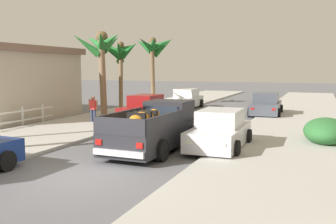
{
  "coord_description": "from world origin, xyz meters",
  "views": [
    {
      "loc": [
        6.51,
        -9.1,
        3.12
      ],
      "look_at": [
        0.28,
        6.6,
        1.2
      ],
      "focal_mm": 40.89,
      "sensor_mm": 36.0,
      "label": 1
    }
  ],
  "objects": [
    {
      "name": "ground_plane",
      "position": [
        0.0,
        0.0,
        0.0
      ],
      "size": [
        160.0,
        160.0,
        0.0
      ],
      "primitive_type": "plane",
      "color": "slate"
    },
    {
      "name": "car_left_near",
      "position": [
        2.97,
        5.28,
        0.71
      ],
      "size": [
        2.06,
        4.28,
        1.54
      ],
      "color": "silver",
      "rests_on": "ground"
    },
    {
      "name": "palm_tree_right_mid",
      "position": [
        -7.38,
        16.09,
        4.3
      ],
      "size": [
        3.3,
        3.75,
        5.22
      ],
      "color": "brown",
      "rests_on": "ground"
    },
    {
      "name": "pedestrian",
      "position": [
        -5.37,
        9.34,
        0.91
      ],
      "size": [
        0.57,
        0.32,
        1.59
      ],
      "color": "navy",
      "rests_on": "ground"
    },
    {
      "name": "pickup_truck",
      "position": [
        0.7,
        4.17,
        0.81
      ],
      "size": [
        2.31,
        5.25,
        1.8
      ],
      "color": "#28282D",
      "rests_on": "ground"
    },
    {
      "name": "sidewalk_left",
      "position": [
        -5.47,
        12.0,
        0.06
      ],
      "size": [
        5.26,
        60.0,
        0.12
      ],
      "primitive_type": "cube",
      "color": "#B2AFA8",
      "rests_on": "ground"
    },
    {
      "name": "palm_tree_left_fore",
      "position": [
        -6.72,
        20.9,
        4.77
      ],
      "size": [
        3.65,
        3.5,
        5.83
      ],
      "color": "brown",
      "rests_on": "ground"
    },
    {
      "name": "car_left_far",
      "position": [
        3.23,
        16.92,
        0.71
      ],
      "size": [
        2.14,
        4.31,
        1.54
      ],
      "color": "#474C56",
      "rests_on": "ground"
    },
    {
      "name": "hedge_bush",
      "position": [
        6.83,
        7.8,
        0.55
      ],
      "size": [
        1.8,
        2.8,
        1.1
      ],
      "primitive_type": "ellipsoid",
      "color": "#2D6B33",
      "rests_on": "ground"
    },
    {
      "name": "palm_tree_right_fore",
      "position": [
        -6.79,
        12.57,
        4.38
      ],
      "size": [
        3.4,
        3.71,
        5.54
      ],
      "color": "#846B4C",
      "rests_on": "ground"
    },
    {
      "name": "car_left_mid",
      "position": [
        -3.28,
        19.44,
        0.71
      ],
      "size": [
        2.12,
        4.3,
        1.54
      ],
      "color": "silver",
      "rests_on": "ground"
    },
    {
      "name": "curb_right",
      "position": [
        4.24,
        12.0,
        0.05
      ],
      "size": [
        0.16,
        60.0,
        0.1
      ],
      "primitive_type": "cube",
      "color": "silver",
      "rests_on": "ground"
    },
    {
      "name": "curb_left",
      "position": [
        -4.24,
        12.0,
        0.05
      ],
      "size": [
        0.16,
        60.0,
        0.1
      ],
      "primitive_type": "cube",
      "color": "silver",
      "rests_on": "ground"
    },
    {
      "name": "car_right_mid",
      "position": [
        -3.31,
        11.88,
        0.71
      ],
      "size": [
        2.04,
        4.27,
        1.54
      ],
      "color": "maroon",
      "rests_on": "ground"
    },
    {
      "name": "sidewalk_right",
      "position": [
        5.47,
        12.0,
        0.06
      ],
      "size": [
        5.26,
        60.0,
        0.12
      ],
      "primitive_type": "cube",
      "color": "#B2AFA8",
      "rests_on": "ground"
    }
  ]
}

